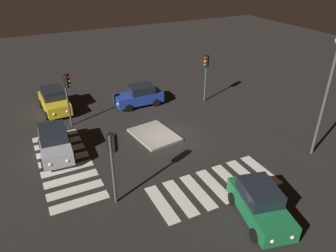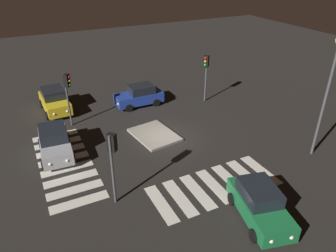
% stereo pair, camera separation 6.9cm
% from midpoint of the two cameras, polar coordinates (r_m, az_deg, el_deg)
% --- Properties ---
extents(ground_plane, '(80.00, 80.00, 0.00)m').
position_cam_midpoint_polar(ground_plane, '(23.36, -0.08, -2.15)').
color(ground_plane, black).
extents(traffic_island, '(3.94, 3.17, 0.18)m').
position_cam_midpoint_polar(traffic_island, '(23.60, -2.55, -1.59)').
color(traffic_island, gray).
rests_on(traffic_island, ground).
extents(car_yellow, '(4.54, 2.28, 1.94)m').
position_cam_midpoint_polar(car_yellow, '(28.73, -19.85, 4.32)').
color(car_yellow, gold).
rests_on(car_yellow, ground).
extents(car_green, '(4.51, 2.73, 1.85)m').
position_cam_midpoint_polar(car_green, '(16.99, 16.07, -13.25)').
color(car_green, '#196B38').
rests_on(car_green, ground).
extents(car_silver, '(4.46, 2.27, 1.90)m').
position_cam_midpoint_polar(car_silver, '(22.34, -19.78, -2.82)').
color(car_silver, '#9EA0A5').
rests_on(car_silver, ground).
extents(car_blue, '(2.01, 4.23, 1.83)m').
position_cam_midpoint_polar(car_blue, '(28.27, -5.28, 5.45)').
color(car_blue, '#1E389E').
rests_on(car_blue, ground).
extents(traffic_light_west, '(0.54, 0.53, 4.30)m').
position_cam_midpoint_polar(traffic_light_west, '(28.26, 6.72, 10.48)').
color(traffic_light_west, '#47474C').
rests_on(traffic_light_west, ground).
extents(traffic_light_east, '(0.54, 0.53, 4.17)m').
position_cam_midpoint_polar(traffic_light_east, '(16.25, -10.02, -4.60)').
color(traffic_light_east, '#47474C').
rests_on(traffic_light_east, ground).
extents(traffic_light_south, '(0.54, 0.53, 4.22)m').
position_cam_midpoint_polar(traffic_light_south, '(24.85, -17.71, 6.60)').
color(traffic_light_south, '#47474C').
rests_on(traffic_light_south, ground).
extents(street_lamp, '(0.56, 0.56, 7.90)m').
position_cam_midpoint_polar(street_lamp, '(21.54, 27.10, 7.65)').
color(street_lamp, '#47474C').
rests_on(street_lamp, ground).
extents(crosswalk_near, '(8.75, 3.20, 0.02)m').
position_cam_midpoint_polar(crosswalk_near, '(21.64, -18.01, -6.49)').
color(crosswalk_near, silver).
rests_on(crosswalk_near, ground).
extents(crosswalk_side, '(3.20, 7.60, 0.02)m').
position_cam_midpoint_polar(crosswalk_side, '(19.04, 8.31, -10.57)').
color(crosswalk_side, silver).
rests_on(crosswalk_side, ground).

